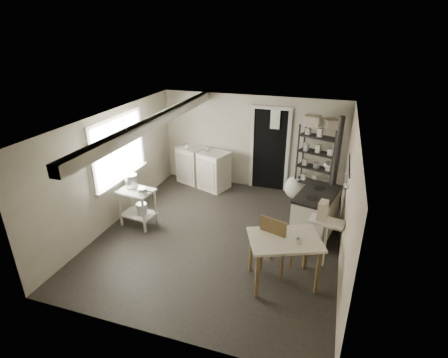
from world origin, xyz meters
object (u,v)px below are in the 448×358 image
(stove, at_px, (315,215))
(flour_sack, at_px, (294,189))
(work_table, at_px, (283,262))
(shelf_rack, at_px, (317,164))
(prep_table, at_px, (138,207))
(base_cabinets, at_px, (203,168))
(stockpot, at_px, (131,181))
(chair, at_px, (278,245))

(stove, relative_size, flour_sack, 2.15)
(work_table, bearing_deg, stove, 77.14)
(stove, bearing_deg, flour_sack, 124.36)
(shelf_rack, distance_m, work_table, 3.06)
(shelf_rack, height_order, flour_sack, shelf_rack)
(prep_table, xyz_separation_m, base_cabinets, (0.55, 2.26, 0.06))
(stockpot, height_order, chair, stockpot)
(base_cabinets, xyz_separation_m, chair, (2.40, -2.82, 0.03))
(shelf_rack, height_order, chair, shelf_rack)
(prep_table, xyz_separation_m, stockpot, (-0.13, 0.08, 0.54))
(shelf_rack, xyz_separation_m, stove, (0.13, -1.42, -0.51))
(shelf_rack, height_order, work_table, shelf_rack)
(chair, bearing_deg, prep_table, -173.53)
(work_table, relative_size, chair, 1.00)
(prep_table, distance_m, base_cabinets, 2.33)
(base_cabinets, bearing_deg, shelf_rack, 17.65)
(stove, bearing_deg, chair, -98.76)
(base_cabinets, xyz_separation_m, shelf_rack, (2.77, -0.11, 0.49))
(base_cabinets, relative_size, work_table, 1.34)
(stove, relative_size, work_table, 1.07)
(prep_table, xyz_separation_m, shelf_rack, (3.31, 2.15, 0.55))
(stockpot, height_order, base_cabinets, stockpot)
(base_cabinets, xyz_separation_m, flour_sack, (2.31, -0.06, -0.22))
(prep_table, distance_m, flour_sack, 3.61)
(shelf_rack, bearing_deg, flour_sack, -166.48)
(prep_table, height_order, flour_sack, prep_table)
(prep_table, xyz_separation_m, chair, (2.95, -0.56, 0.09))
(stockpot, relative_size, work_table, 0.24)
(base_cabinets, distance_m, stove, 3.28)
(work_table, height_order, flour_sack, work_table)
(shelf_rack, xyz_separation_m, work_table, (-0.23, -2.99, -0.57))
(prep_table, height_order, work_table, prep_table)
(chair, bearing_deg, stove, 85.99)
(base_cabinets, bearing_deg, work_table, -30.70)
(stockpot, relative_size, base_cabinets, 0.18)
(stove, bearing_deg, prep_table, -155.57)
(flour_sack, bearing_deg, shelf_rack, -6.41)
(shelf_rack, bearing_deg, prep_table, -127.09)
(prep_table, bearing_deg, flour_sack, 37.63)
(flour_sack, bearing_deg, chair, -88.11)
(stove, distance_m, flour_sack, 1.60)
(prep_table, xyz_separation_m, flour_sack, (2.86, 2.20, -0.16))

